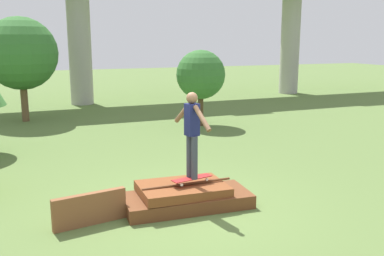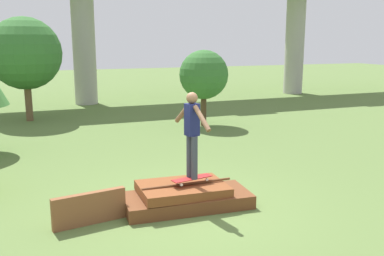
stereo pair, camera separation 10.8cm
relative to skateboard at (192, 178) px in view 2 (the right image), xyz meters
name	(u,v)px [view 2 (the right image)]	position (x,y,z in m)	size (l,w,h in m)	color
ground_plane	(187,207)	(-0.09, 0.01, -0.55)	(80.00, 80.00, 0.00)	#567038
scrap_pile	(186,196)	(-0.12, 0.03, -0.35)	(2.45, 1.21, 0.48)	brown
scrap_plank_loose	(90,208)	(-1.94, -0.12, -0.27)	(1.28, 0.33, 0.56)	brown
skateboard	(192,178)	(0.00, 0.00, 0.00)	(0.83, 0.35, 0.09)	maroon
skater	(192,129)	(0.00, 0.00, 0.96)	(0.31, 1.16, 1.63)	#383D4C
tree_behind_left	(25,54)	(-2.80, 10.56, 2.06)	(2.77, 2.77, 4.01)	brown
tree_mid_back	(204,75)	(3.23, 7.22, 1.32)	(1.79, 1.79, 2.78)	#4C3823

